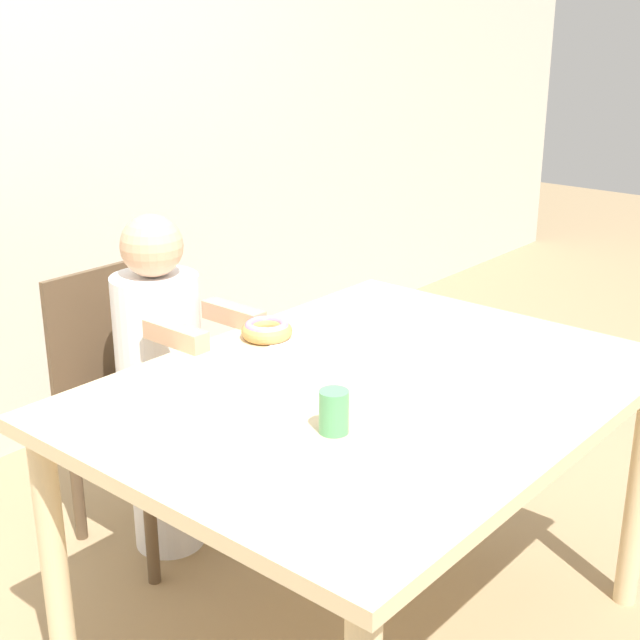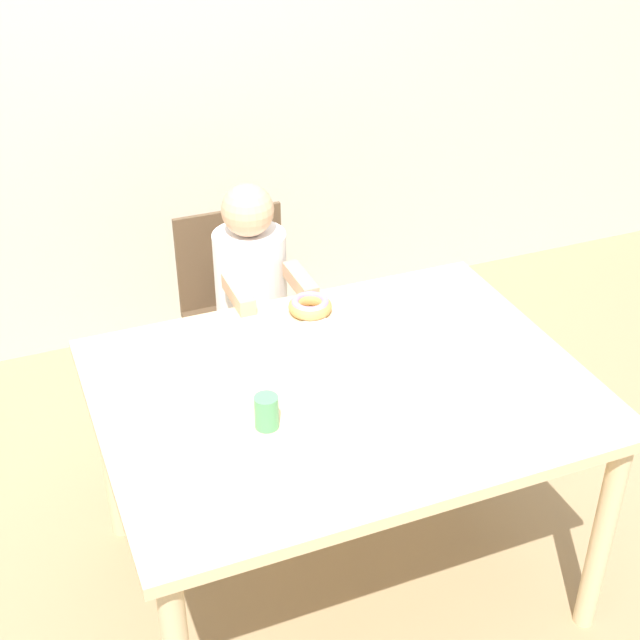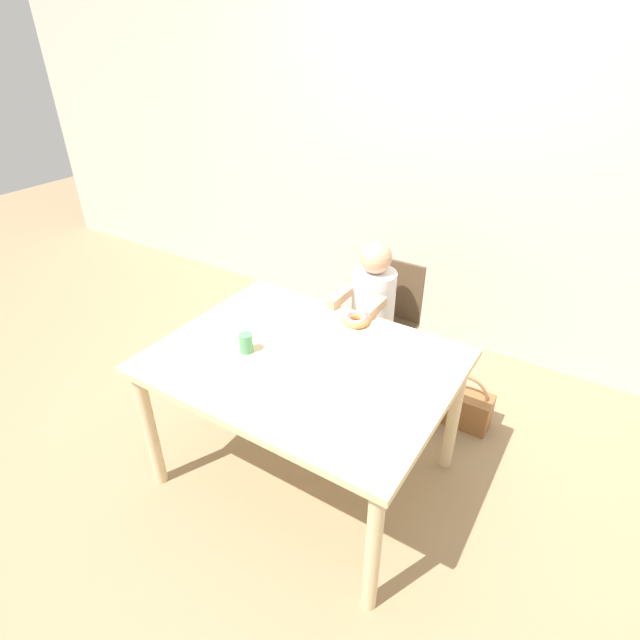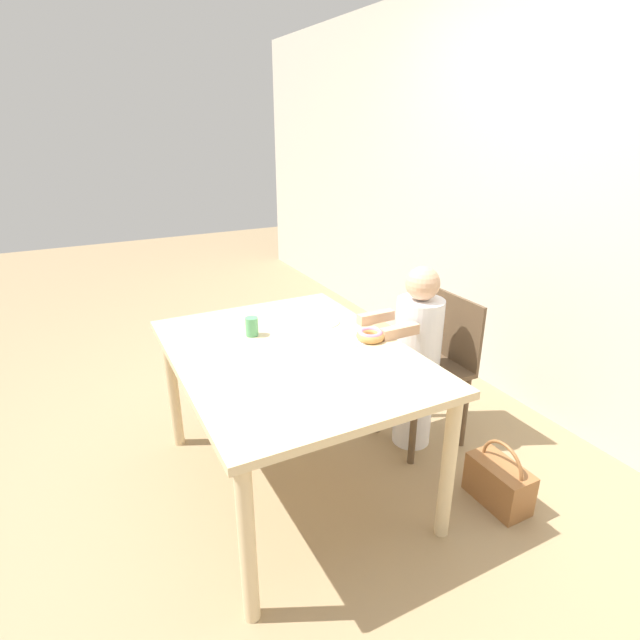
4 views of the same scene
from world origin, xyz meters
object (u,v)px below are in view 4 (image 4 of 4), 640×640
object	(u,v)px
chair	(432,366)
donut	(370,335)
handbag	(499,482)
child_figure	(416,359)
cup	(252,327)

from	to	relation	value
chair	donut	world-z (taller)	chair
chair	donut	xyz separation A→B (m)	(0.08, -0.45, 0.30)
chair	handbag	bearing A→B (deg)	-4.27
child_figure	donut	world-z (taller)	child_figure
cup	handbag	bearing A→B (deg)	47.70
child_figure	donut	distance (m)	0.42
chair	child_figure	world-z (taller)	child_figure
child_figure	handbag	distance (m)	0.70
handbag	chair	bearing A→B (deg)	175.73
child_figure	cup	world-z (taller)	child_figure
child_figure	cup	size ratio (longest dim) A/B	11.16
child_figure	handbag	world-z (taller)	child_figure
handbag	cup	xyz separation A→B (m)	(-0.80, -0.88, 0.65)
chair	child_figure	bearing A→B (deg)	-90.00
chair	child_figure	distance (m)	0.13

